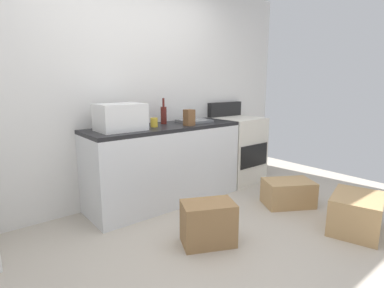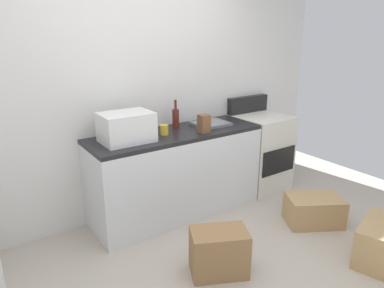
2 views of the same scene
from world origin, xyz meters
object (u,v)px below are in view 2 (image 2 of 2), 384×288
Objects in this scene: stove_oven at (260,150)px; cardboard_box_large at (219,252)px; coffee_mug at (164,130)px; wine_bottle at (176,118)px; knife_block at (204,124)px; microwave at (126,127)px; cardboard_box_medium at (314,210)px.

stove_oven is 1.83m from cardboard_box_large.
stove_oven reaches higher than coffee_mug.
cardboard_box_large is (-0.11, -1.02, -0.76)m from coffee_mug.
wine_bottle is 0.33m from knife_block.
stove_oven is 3.67× the size of wine_bottle.
microwave is at bearing 168.48° from knife_block.
knife_block is at bearing 134.37° from cardboard_box_medium.
knife_block is at bearing -63.92° from wine_bottle.
knife_block reaches higher than cardboard_box_large.
wine_bottle is 0.27m from coffee_mug.
stove_oven reaches higher than cardboard_box_medium.
knife_block is at bearing -170.04° from stove_oven.
stove_oven is at bearing 78.30° from cardboard_box_medium.
knife_block is (0.76, -0.16, -0.05)m from microwave.
cardboard_box_large is 1.27m from cardboard_box_medium.
cardboard_box_large reaches higher than cardboard_box_medium.
knife_block is 0.40× the size of cardboard_box_large.
coffee_mug is 1.71m from cardboard_box_medium.
microwave is 0.86× the size of cardboard_box_medium.
stove_oven is 1.14m from knife_block.
wine_bottle is at bearing 173.91° from stove_oven.
coffee_mug is 0.19× the size of cardboard_box_medium.
cardboard_box_medium is at bearing -39.63° from coffee_mug.
knife_block is (0.15, -0.30, -0.02)m from wine_bottle.
wine_bottle is 1.46m from cardboard_box_large.
cardboard_box_large is at bearing -144.87° from stove_oven.
microwave reaches higher than coffee_mug.
cardboard_box_large is (0.28, -1.02, -0.85)m from microwave.
stove_oven is at bearing 0.65° from microwave.
wine_bottle reaches higher than stove_oven.
wine_bottle is at bearing 12.99° from microwave.
cardboard_box_large is (-0.48, -0.86, -0.80)m from knife_block.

